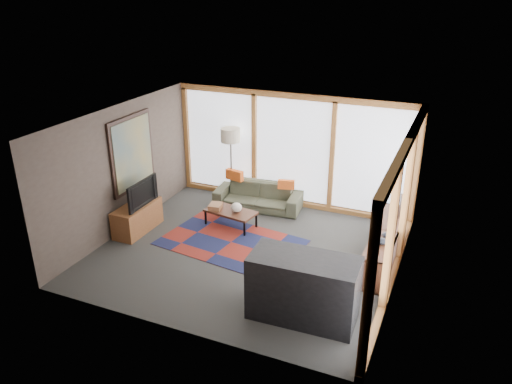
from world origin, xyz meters
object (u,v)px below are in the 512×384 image
at_px(television, 139,193).
at_px(tv_console, 137,218).
at_px(floor_lamp, 231,166).
at_px(bookshelf, 385,245).
at_px(sofa, 258,196).
at_px(coffee_table, 231,218).
at_px(bar_counter, 303,288).

bearing_deg(television, tv_console, 117.88).
relative_size(floor_lamp, bookshelf, 0.73).
distance_m(sofa, floor_lamp, 0.94).
relative_size(floor_lamp, coffee_table, 1.66).
relative_size(tv_console, bar_counter, 0.70).
height_order(tv_console, bar_counter, bar_counter).
xyz_separation_m(sofa, television, (-1.78, -1.98, 0.57)).
distance_m(floor_lamp, bar_counter, 4.57).
relative_size(bookshelf, tv_console, 2.11).
bearing_deg(television, bar_counter, -110.28).
bearing_deg(sofa, television, -137.66).
height_order(coffee_table, television, television).
bearing_deg(television, coffee_table, -61.23).
distance_m(sofa, tv_console, 2.73).
xyz_separation_m(sofa, coffee_table, (-0.17, -1.07, -0.11)).
relative_size(tv_console, television, 1.20).
height_order(bookshelf, bar_counter, bar_counter).
relative_size(floor_lamp, bar_counter, 1.08).
bearing_deg(bookshelf, floor_lamp, 161.11).
height_order(floor_lamp, coffee_table, floor_lamp).
xyz_separation_m(floor_lamp, bar_counter, (2.91, -3.51, -0.37)).
distance_m(coffee_table, television, 1.97).
bearing_deg(floor_lamp, bar_counter, -50.37).
relative_size(bookshelf, television, 2.53).
height_order(bookshelf, television, television).
relative_size(sofa, floor_lamp, 1.10).
bearing_deg(sofa, bookshelf, -26.89).
bearing_deg(television, bookshelf, -81.12).
bearing_deg(sofa, tv_console, -138.21).
relative_size(sofa, television, 2.03).
bearing_deg(coffee_table, tv_console, -150.77).
bearing_deg(bookshelf, sofa, 158.78).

